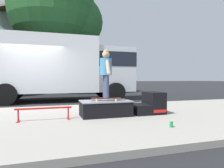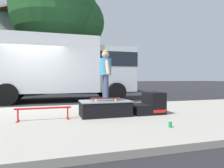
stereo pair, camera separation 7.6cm
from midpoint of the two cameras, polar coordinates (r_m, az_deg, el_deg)
The scene contains 11 objects.
ground_plane at distance 8.12m, azimuth -22.06°, elevation -6.31°, with size 140.00×140.00×0.00m, color black.
sidewalk_slab at distance 5.17m, azimuth -24.69°, elevation -10.15°, with size 50.00×5.00×0.12m, color gray.
skate_box at distance 5.30m, azimuth -2.24°, elevation -6.69°, with size 1.30×0.71×0.40m.
kicker_ramp at distance 5.77m, azimuth 10.15°, elevation -5.73°, with size 0.85×0.69×0.60m.
grind_rail at distance 5.03m, azimuth -19.02°, elevation -7.14°, with size 1.27×0.28×0.30m.
skateboard at distance 5.28m, azimuth -2.13°, elevation -4.06°, with size 0.80×0.37×0.07m.
skater_kid at distance 5.26m, azimuth -2.14°, elevation 4.09°, with size 0.30×0.64×1.25m.
soda_can at distance 4.28m, azimuth 15.88°, elevation -10.83°, with size 0.07×0.07×0.13m.
box_truck at distance 10.26m, azimuth -13.76°, elevation 4.89°, with size 6.91×2.63×3.05m.
street_tree_neighbour at distance 16.11m, azimuth -15.20°, elevation 18.83°, with size 6.76×6.14×9.15m.
house_behind at distance 20.51m, azimuth -23.48°, elevation 10.25°, with size 9.54×8.23×8.40m.
Camera 1 is at (0.60, -8.01, 1.10)m, focal length 32.43 mm.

